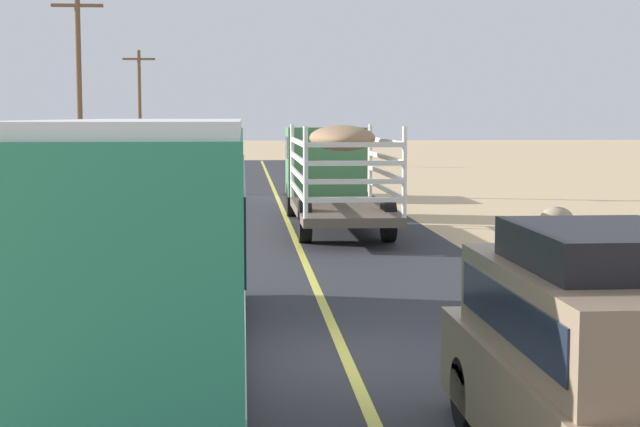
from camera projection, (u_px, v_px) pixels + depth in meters
name	position (u px, v px, depth m)	size (l,w,h in m)	color
ground_plane	(346.00, 360.00, 13.12)	(240.00, 240.00, 0.00)	tan
road_surface	(346.00, 359.00, 13.12)	(8.00, 120.00, 0.02)	#2D2D33
road_centre_line	(346.00, 358.00, 13.12)	(0.16, 117.60, 0.00)	#D8CC4C
suv_near	(601.00, 357.00, 8.62)	(1.90, 4.62, 2.29)	#8C7259
livestock_truck	(331.00, 165.00, 29.59)	(2.53, 9.70, 3.02)	#3F7F4C
bus	(148.00, 233.00, 12.79)	(2.54, 10.00, 3.21)	#2D8C66
car_far	(312.00, 171.00, 39.23)	(1.90, 4.62, 1.93)	silver
power_pole_mid	(79.00, 86.00, 42.00)	(2.20, 0.24, 8.61)	brown
power_pole_far	(140.00, 103.00, 66.63)	(2.20, 0.24, 7.77)	brown
boulder_near_shoulder	(557.00, 219.00, 27.87)	(0.95, 0.86, 0.70)	gray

